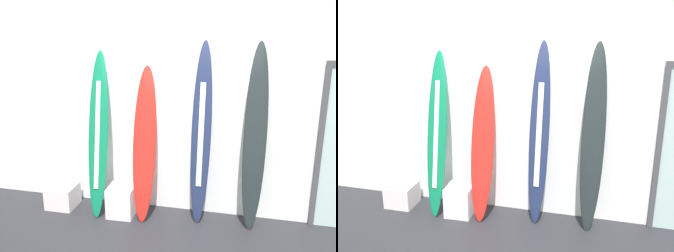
{
  "view_description": "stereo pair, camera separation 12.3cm",
  "coord_description": "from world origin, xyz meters",
  "views": [
    {
      "loc": [
        0.85,
        -3.25,
        2.47
      ],
      "look_at": [
        -0.13,
        0.95,
        1.25
      ],
      "focal_mm": 38.95,
      "sensor_mm": 36.0,
      "label": 1
    },
    {
      "loc": [
        0.97,
        -3.22,
        2.47
      ],
      "look_at": [
        -0.13,
        0.95,
        1.25
      ],
      "focal_mm": 38.95,
      "sensor_mm": 36.0,
      "label": 2
    }
  ],
  "objects": [
    {
      "name": "display_block_left",
      "position": [
        -0.74,
        0.86,
        0.2
      ],
      "size": [
        0.35,
        0.35,
        0.4
      ],
      "color": "white",
      "rests_on": "ground"
    },
    {
      "name": "display_block_center",
      "position": [
        -1.62,
        0.91,
        0.15
      ],
      "size": [
        0.38,
        0.38,
        0.31
      ],
      "color": "silver",
      "rests_on": "ground"
    },
    {
      "name": "wall_back",
      "position": [
        0.0,
        1.3,
        1.4
      ],
      "size": [
        7.2,
        0.2,
        2.8
      ],
      "primitive_type": "cube",
      "color": "white",
      "rests_on": "ground"
    },
    {
      "name": "surfboard_charcoal",
      "position": [
        0.92,
        1.0,
        1.13
      ],
      "size": [
        0.28,
        0.35,
        2.28
      ],
      "color": "#212829",
      "rests_on": "ground"
    },
    {
      "name": "surfboard_navy",
      "position": [
        0.28,
        1.01,
        1.14
      ],
      "size": [
        0.27,
        0.35,
        2.28
      ],
      "color": "#202B4D",
      "rests_on": "ground"
    },
    {
      "name": "surfboard_crimson",
      "position": [
        -0.43,
        0.94,
        0.97
      ],
      "size": [
        0.32,
        0.51,
        1.97
      ],
      "color": "red",
      "rests_on": "ground"
    },
    {
      "name": "surfboard_emerald",
      "position": [
        -1.05,
        0.92,
        1.06
      ],
      "size": [
        0.29,
        0.53,
        2.14
      ],
      "color": "#0F724A",
      "rests_on": "ground"
    }
  ]
}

